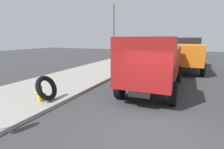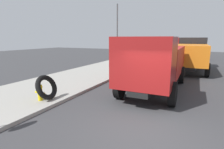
{
  "view_description": "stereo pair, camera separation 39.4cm",
  "coord_description": "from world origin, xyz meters",
  "px_view_note": "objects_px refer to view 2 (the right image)",
  "views": [
    {
      "loc": [
        -5.45,
        -1.11,
        2.94
      ],
      "look_at": [
        2.78,
        2.44,
        1.12
      ],
      "focal_mm": 28.79,
      "sensor_mm": 36.0,
      "label": 1
    },
    {
      "loc": [
        -5.28,
        -1.47,
        2.94
      ],
      "look_at": [
        2.78,
        2.44,
        1.12
      ],
      "focal_mm": 28.79,
      "sensor_mm": 36.0,
      "label": 2
    }
  ],
  "objects_px": {
    "fire_hydrant": "(40,92)",
    "dump_truck_red": "(155,62)",
    "dump_truck_blue": "(186,47)",
    "street_light_pole": "(117,38)",
    "dump_truck_orange": "(192,53)",
    "loose_tire": "(47,87)"
  },
  "relations": [
    {
      "from": "fire_hydrant",
      "to": "dump_truck_red",
      "type": "relative_size",
      "value": 0.11
    },
    {
      "from": "dump_truck_blue",
      "to": "street_light_pole",
      "type": "height_order",
      "value": "street_light_pole"
    },
    {
      "from": "dump_truck_orange",
      "to": "street_light_pole",
      "type": "height_order",
      "value": "street_light_pole"
    },
    {
      "from": "dump_truck_orange",
      "to": "street_light_pole",
      "type": "xyz_separation_m",
      "value": [
        -3.8,
        5.69,
        1.3
      ]
    },
    {
      "from": "loose_tire",
      "to": "dump_truck_blue",
      "type": "distance_m",
      "value": 24.64
    },
    {
      "from": "dump_truck_red",
      "to": "dump_truck_blue",
      "type": "height_order",
      "value": "same"
    },
    {
      "from": "loose_tire",
      "to": "dump_truck_blue",
      "type": "relative_size",
      "value": 0.17
    },
    {
      "from": "dump_truck_orange",
      "to": "dump_truck_blue",
      "type": "height_order",
      "value": "same"
    },
    {
      "from": "loose_tire",
      "to": "dump_truck_orange",
      "type": "relative_size",
      "value": 0.17
    },
    {
      "from": "dump_truck_blue",
      "to": "dump_truck_orange",
      "type": "bearing_deg",
      "value": -174.28
    },
    {
      "from": "fire_hydrant",
      "to": "dump_truck_red",
      "type": "xyz_separation_m",
      "value": [
        4.38,
        -4.18,
        1.05
      ]
    },
    {
      "from": "dump_truck_red",
      "to": "dump_truck_blue",
      "type": "distance_m",
      "value": 20.1
    },
    {
      "from": "fire_hydrant",
      "to": "street_light_pole",
      "type": "bearing_deg",
      "value": -0.12
    },
    {
      "from": "loose_tire",
      "to": "dump_truck_blue",
      "type": "xyz_separation_m",
      "value": [
        24.24,
        -4.31,
        0.88
      ]
    },
    {
      "from": "loose_tire",
      "to": "street_light_pole",
      "type": "relative_size",
      "value": 0.21
    },
    {
      "from": "loose_tire",
      "to": "dump_truck_orange",
      "type": "bearing_deg",
      "value": -24.8
    },
    {
      "from": "loose_tire",
      "to": "dump_truck_orange",
      "type": "distance_m",
      "value": 13.22
    },
    {
      "from": "dump_truck_red",
      "to": "dump_truck_orange",
      "type": "bearing_deg",
      "value": -11.02
    },
    {
      "from": "fire_hydrant",
      "to": "dump_truck_blue",
      "type": "relative_size",
      "value": 0.11
    },
    {
      "from": "dump_truck_blue",
      "to": "loose_tire",
      "type": "bearing_deg",
      "value": 169.93
    },
    {
      "from": "fire_hydrant",
      "to": "street_light_pole",
      "type": "distance_m",
      "value": 8.74
    },
    {
      "from": "loose_tire",
      "to": "dump_truck_orange",
      "type": "height_order",
      "value": "dump_truck_orange"
    }
  ]
}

